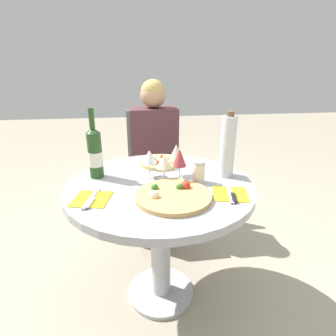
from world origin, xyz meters
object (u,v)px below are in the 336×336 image
object	(u,v)px
wine_bottle	(95,153)
tall_carafe	(228,146)
pizza_large	(173,195)
chair_behind_diner	(154,170)
dining_table	(160,207)
seated_diner	(155,167)

from	to	relation	value
wine_bottle	tall_carafe	world-z (taller)	wine_bottle
pizza_large	chair_behind_diner	bearing A→B (deg)	89.99
tall_carafe	chair_behind_diner	bearing A→B (deg)	111.00
dining_table	wine_bottle	distance (m)	0.43
chair_behind_diner	tall_carafe	bearing A→B (deg)	111.00
pizza_large	wine_bottle	world-z (taller)	wine_bottle
dining_table	seated_diner	xyz separation A→B (m)	(0.04, 0.70, -0.05)
chair_behind_diner	wine_bottle	size ratio (longest dim) A/B	2.60
seated_diner	wine_bottle	bearing A→B (deg)	58.84
chair_behind_diner	seated_diner	bearing A→B (deg)	90.00
pizza_large	dining_table	bearing A→B (deg)	103.16
dining_table	chair_behind_diner	xyz separation A→B (m)	(0.04, 0.85, -0.13)
pizza_large	tall_carafe	bearing A→B (deg)	34.23
dining_table	seated_diner	bearing A→B (deg)	86.80
tall_carafe	dining_table	bearing A→B (deg)	-172.82
dining_table	wine_bottle	size ratio (longest dim) A/B	2.60
pizza_large	tall_carafe	size ratio (longest dim) A/B	0.99
chair_behind_diner	tall_carafe	world-z (taller)	tall_carafe
seated_diner	dining_table	bearing A→B (deg)	86.80
dining_table	chair_behind_diner	distance (m)	0.86
dining_table	chair_behind_diner	size ratio (longest dim) A/B	1.00
dining_table	tall_carafe	distance (m)	0.46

